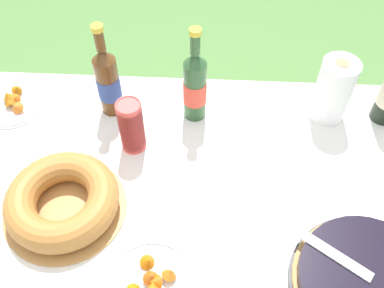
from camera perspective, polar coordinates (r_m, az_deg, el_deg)
The scene contains 10 objects.
garden_table at distance 1.24m, azimuth -3.31°, elevation -9.31°, with size 1.52×0.97×0.76m.
tablecloth at distance 1.19m, azimuth -3.45°, elevation -7.79°, with size 1.53×0.98×0.10m.
berry_tart at distance 1.12m, azimuth 22.35°, elevation -16.89°, with size 0.36×0.36×0.06m.
bundt_cake at distance 1.17m, azimuth -16.89°, elevation -7.25°, with size 0.33×0.33×0.09m.
cup_stack at distance 1.23m, azimuth -8.09°, elevation 2.38°, with size 0.07×0.07×0.18m.
cider_bottle_green at distance 1.28m, azimuth 0.39°, elevation 7.80°, with size 0.07×0.07×0.32m.
cider_bottle_amber at distance 1.33m, azimuth -11.16°, elevation 8.24°, with size 0.07×0.07×0.32m.
snack_plate_near at distance 1.50m, azimuth -22.89°, elevation 4.92°, with size 0.19×0.19×0.06m.
snack_plate_left at distance 1.06m, azimuth -5.48°, elevation -17.69°, with size 0.21×0.21×0.06m.
paper_towel_roll at distance 1.36m, azimuth 18.32°, elevation 6.82°, with size 0.11×0.11×0.21m.
Camera 1 is at (0.10, -0.61, 1.76)m, focal length 40.00 mm.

